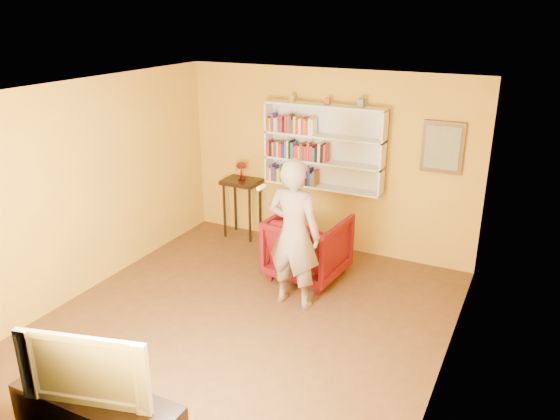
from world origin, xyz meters
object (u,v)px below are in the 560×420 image
(bookshelf, at_px, (325,147))
(ruby_lustre, at_px, (241,167))
(television, at_px, (91,363))
(armchair, at_px, (308,246))
(person, at_px, (294,234))
(console_table, at_px, (242,190))

(bookshelf, relative_size, ruby_lustre, 6.27)
(television, bearing_deg, bookshelf, 74.11)
(armchair, relative_size, person, 0.52)
(armchair, bearing_deg, person, 105.35)
(person, bearing_deg, console_table, -41.03)
(console_table, relative_size, armchair, 0.97)
(console_table, distance_m, armchair, 1.76)
(bookshelf, distance_m, person, 1.90)
(console_table, relative_size, person, 0.50)
(console_table, distance_m, ruby_lustre, 0.37)
(ruby_lustre, bearing_deg, bookshelf, 6.84)
(bookshelf, height_order, ruby_lustre, bookshelf)
(console_table, xyz_separation_m, ruby_lustre, (0.00, -0.00, 0.37))
(person, distance_m, television, 2.93)
(ruby_lustre, relative_size, person, 0.15)
(bookshelf, bearing_deg, television, -91.27)
(ruby_lustre, height_order, armchair, ruby_lustre)
(television, bearing_deg, armchair, 70.87)
(console_table, bearing_deg, person, -44.05)
(bookshelf, relative_size, armchair, 1.85)
(armchair, bearing_deg, console_table, -23.89)
(console_table, relative_size, ruby_lustre, 3.30)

